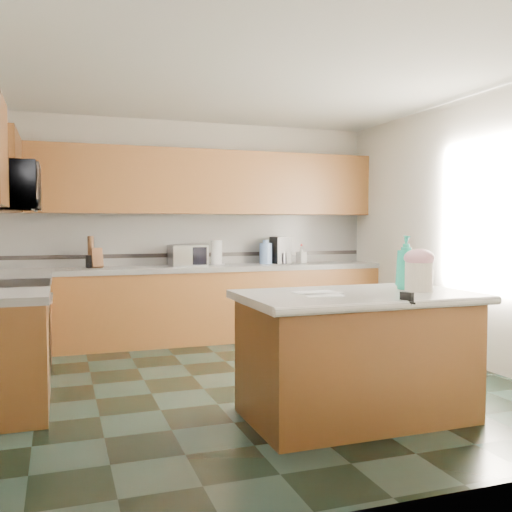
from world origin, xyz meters
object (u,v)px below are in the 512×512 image
island_base (356,359)px  treat_jar (419,277)px  coffee_maker (280,250)px  soap_bottle_island (406,262)px  knife_block (97,258)px  island_top (357,297)px  toaster_oven (188,255)px

island_base → treat_jar: treat_jar is taller
island_base → coffee_maker: size_ratio=4.60×
treat_jar → soap_bottle_island: (-0.02, 0.13, 0.10)m
island_base → soap_bottle_island: 0.84m
soap_bottle_island → knife_block: 3.70m
coffee_maker → island_base: bearing=-109.8°
island_base → coffee_maker: (0.65, 3.15, 0.66)m
soap_bottle_island → knife_block: soap_bottle_island is taller
soap_bottle_island → island_top: bearing=-154.3°
treat_jar → knife_block: bearing=142.1°
island_top → soap_bottle_island: soap_bottle_island is taller
treat_jar → toaster_oven: bearing=126.7°
island_base → knife_block: (-1.63, 3.12, 0.60)m
toaster_oven → coffee_maker: bearing=-1.3°
soap_bottle_island → knife_block: (-2.10, 3.05, -0.09)m
island_base → treat_jar: size_ratio=7.38×
knife_block → island_base: bearing=-71.9°
island_base → coffee_maker: 3.29m
island_top → coffee_maker: (0.65, 3.15, 0.20)m
island_base → treat_jar: 0.77m
knife_block → toaster_oven: size_ratio=0.51×
island_top → coffee_maker: coffee_maker is taller
knife_block → coffee_maker: (2.28, 0.03, 0.06)m
island_base → soap_bottle_island: soap_bottle_island is taller
coffee_maker → island_top: bearing=-109.8°
toaster_oven → island_base: bearing=-82.5°
toaster_oven → knife_block: bearing=177.2°
knife_block → coffee_maker: coffee_maker is taller
island_top → toaster_oven: bearing=99.7°
soap_bottle_island → toaster_oven: bearing=125.1°
knife_block → coffee_maker: bearing=-8.7°
island_base → treat_jar: (0.49, -0.06, 0.60)m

